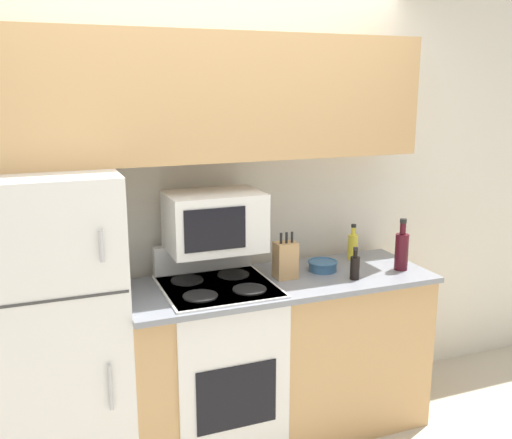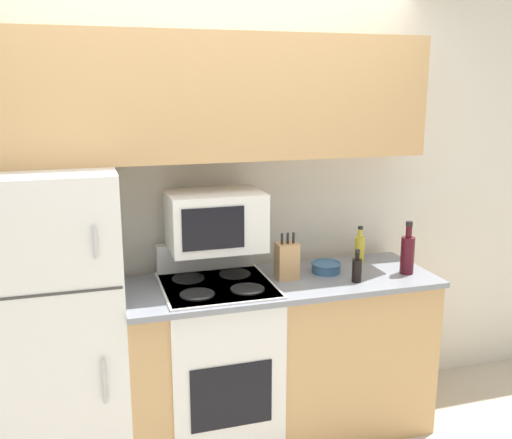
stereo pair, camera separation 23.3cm
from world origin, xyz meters
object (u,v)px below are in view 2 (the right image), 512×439
(bottle_soy_sauce, at_px, (357,269))
(bottle_wine_red, at_px, (407,253))
(refrigerator, at_px, (57,327))
(microwave, at_px, (215,220))
(bottle_cooking_spray, at_px, (360,248))
(stove, at_px, (218,363))
(bowl, at_px, (326,267))
(knife_block, at_px, (287,261))

(bottle_soy_sauce, bearing_deg, bottle_wine_red, 8.40)
(bottle_soy_sauce, bearing_deg, refrigerator, 172.75)
(microwave, height_order, bottle_cooking_spray, microwave)
(stove, xyz_separation_m, bottle_cooking_spray, (0.91, 0.16, 0.53))
(stove, distance_m, bowl, 0.80)
(knife_block, xyz_separation_m, bottle_soy_sauce, (0.34, -0.16, -0.03))
(bottle_wine_red, bearing_deg, stove, 174.31)
(microwave, bearing_deg, refrigerator, -175.57)
(bottle_cooking_spray, bearing_deg, stove, -169.78)
(refrigerator, relative_size, stove, 1.43)
(knife_block, bearing_deg, refrigerator, 178.31)
(knife_block, xyz_separation_m, bowl, (0.25, 0.03, -0.07))
(stove, bearing_deg, bowl, 3.28)
(refrigerator, distance_m, microwave, 0.96)
(bottle_wine_red, bearing_deg, bottle_soy_sauce, -171.60)
(microwave, distance_m, bottle_cooking_spray, 0.93)
(knife_block, bearing_deg, stove, -179.22)
(microwave, bearing_deg, knife_block, -15.14)
(refrigerator, relative_size, microwave, 3.17)
(stove, height_order, bottle_wine_red, bottle_wine_red)
(knife_block, distance_m, bottle_soy_sauce, 0.38)
(bottle_soy_sauce, bearing_deg, stove, 168.00)
(bottle_cooking_spray, bearing_deg, bottle_wine_red, -60.05)
(stove, xyz_separation_m, knife_block, (0.39, 0.01, 0.55))
(bottle_cooking_spray, bearing_deg, bowl, -154.82)
(refrigerator, bearing_deg, microwave, 4.43)
(stove, distance_m, bottle_cooking_spray, 1.07)
(bowl, bearing_deg, bottle_wine_red, -18.51)
(microwave, height_order, bottle_soy_sauce, microwave)
(bottle_soy_sauce, xyz_separation_m, bottle_wine_red, (0.34, 0.05, 0.05))
(knife_block, distance_m, bowl, 0.26)
(bowl, xyz_separation_m, bottle_soy_sauce, (0.09, -0.19, 0.04))
(microwave, height_order, knife_block, microwave)
(bowl, bearing_deg, bottle_soy_sauce, -64.21)
(bottle_soy_sauce, relative_size, bottle_cooking_spray, 0.82)
(refrigerator, distance_m, knife_block, 1.23)
(knife_block, relative_size, bottle_soy_sauce, 1.44)
(microwave, relative_size, bottle_cooking_spray, 2.28)
(refrigerator, height_order, stove, refrigerator)
(microwave, bearing_deg, bottle_wine_red, -11.46)
(refrigerator, relative_size, bottle_wine_red, 5.29)
(refrigerator, xyz_separation_m, knife_block, (1.21, -0.04, 0.25))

